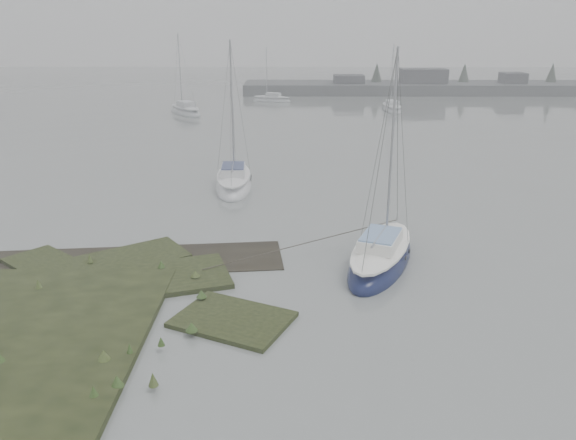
# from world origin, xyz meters

# --- Properties ---
(ground) EXTENTS (160.00, 160.00, 0.00)m
(ground) POSITION_xyz_m (0.00, 30.00, 0.00)
(ground) COLOR slate
(ground) RESTS_ON ground
(far_shoreline) EXTENTS (60.00, 8.00, 4.15)m
(far_shoreline) POSITION_xyz_m (26.84, 61.90, 0.85)
(far_shoreline) COLOR #4C4F51
(far_shoreline) RESTS_ON ground
(sailboat_main) EXTENTS (4.24, 6.60, 8.87)m
(sailboat_main) POSITION_xyz_m (5.89, 4.07, 0.27)
(sailboat_main) COLOR #0C133A
(sailboat_main) RESTS_ON ground
(sailboat_white) EXTENTS (2.41, 6.35, 8.81)m
(sailboat_white) POSITION_xyz_m (-0.99, 15.11, 0.27)
(sailboat_white) COLOR silver
(sailboat_white) RESTS_ON ground
(sailboat_far_a) EXTENTS (5.05, 6.25, 8.67)m
(sailboat_far_a) POSITION_xyz_m (-8.81, 42.95, 0.27)
(sailboat_far_a) COLOR #A6ADB0
(sailboat_far_a) RESTS_ON ground
(sailboat_far_b) EXTENTS (2.08, 5.45, 7.55)m
(sailboat_far_b) POSITION_xyz_m (13.23, 45.32, 0.23)
(sailboat_far_b) COLOR #A2A7AA
(sailboat_far_b) RESTS_ON ground
(sailboat_far_c) EXTENTS (5.12, 3.04, 6.87)m
(sailboat_far_c) POSITION_xyz_m (-0.07, 52.91, 0.21)
(sailboat_far_c) COLOR #A9AFB2
(sailboat_far_c) RESTS_ON ground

